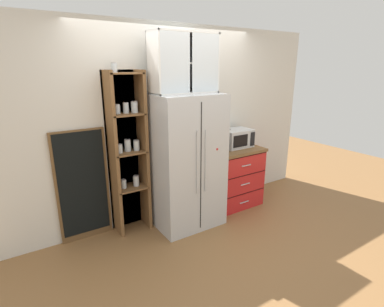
% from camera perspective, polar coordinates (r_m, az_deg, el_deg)
% --- Properties ---
extents(ground_plane, '(10.53, 10.53, 0.00)m').
position_cam_1_polar(ground_plane, '(4.14, -1.17, -12.84)').
color(ground_plane, olive).
extents(wall_back_cream, '(4.84, 0.10, 2.55)m').
position_cam_1_polar(wall_back_cream, '(4.02, -4.28, 5.68)').
color(wall_back_cream, silver).
rests_on(wall_back_cream, ground).
extents(refrigerator, '(0.85, 0.72, 1.71)m').
position_cam_1_polar(refrigerator, '(3.79, -1.27, -1.47)').
color(refrigerator, silver).
rests_on(refrigerator, ground).
extents(pantry_shelf_column, '(0.46, 0.31, 2.07)m').
position_cam_1_polar(pantry_shelf_column, '(3.69, -12.44, 0.55)').
color(pantry_shelf_column, brown).
rests_on(pantry_shelf_column, ground).
extents(counter_cabinet, '(0.83, 0.58, 0.88)m').
position_cam_1_polar(counter_cabinet, '(4.47, 7.77, -4.42)').
color(counter_cabinet, red).
rests_on(counter_cabinet, ground).
extents(microwave, '(0.44, 0.33, 0.26)m').
position_cam_1_polar(microwave, '(4.39, 8.55, 2.95)').
color(microwave, silver).
rests_on(microwave, counter_cabinet).
extents(coffee_maker, '(0.17, 0.20, 0.31)m').
position_cam_1_polar(coffee_maker, '(4.12, 4.95, 2.52)').
color(coffee_maker, '#B7B7BC').
rests_on(coffee_maker, counter_cabinet).
extents(mug_red, '(0.12, 0.08, 0.10)m').
position_cam_1_polar(mug_red, '(4.32, 8.07, 1.62)').
color(mug_red, red).
rests_on(mug_red, counter_cabinet).
extents(mug_charcoal, '(0.12, 0.09, 0.08)m').
position_cam_1_polar(mug_charcoal, '(4.38, 7.38, 1.77)').
color(mug_charcoal, '#2D2D33').
rests_on(mug_charcoal, counter_cabinet).
extents(bottle_cobalt, '(0.07, 0.07, 0.26)m').
position_cam_1_polar(bottle_cobalt, '(4.33, 7.76, 2.52)').
color(bottle_cobalt, navy).
rests_on(bottle_cobalt, counter_cabinet).
extents(bottle_green, '(0.07, 0.07, 0.27)m').
position_cam_1_polar(bottle_green, '(4.37, 7.21, 2.77)').
color(bottle_green, '#285B33').
rests_on(bottle_green, counter_cabinet).
extents(upper_cabinet, '(0.81, 0.32, 0.69)m').
position_cam_1_polar(upper_cabinet, '(3.65, -1.80, 16.98)').
color(upper_cabinet, silver).
rests_on(upper_cabinet, refrigerator).
extents(chalkboard_menu, '(0.60, 0.04, 1.35)m').
position_cam_1_polar(chalkboard_menu, '(3.72, -20.34, -5.85)').
color(chalkboard_menu, brown).
rests_on(chalkboard_menu, ground).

